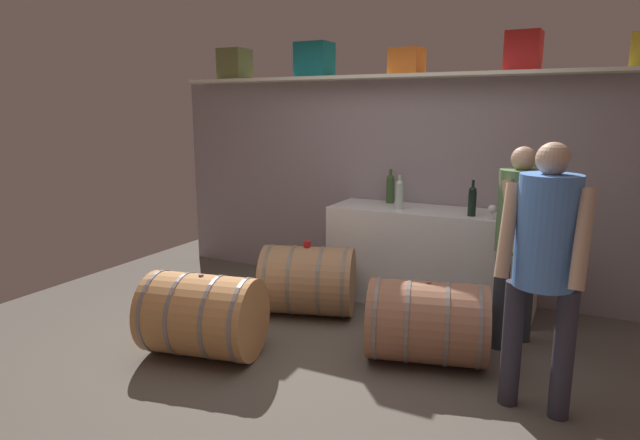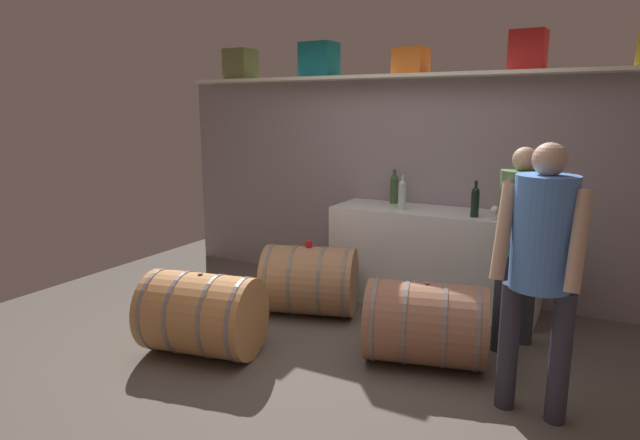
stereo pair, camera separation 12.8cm
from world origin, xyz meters
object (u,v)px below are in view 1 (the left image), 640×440
object	(u,v)px
wine_bottle_green	(390,188)
tasting_cup	(307,244)
wine_bottle_dark	(472,200)
wine_barrel_flank	(203,315)
toolcase_red	(523,51)
wine_glass	(492,210)
work_cabinet	(430,257)
visitor_tasting	(519,226)
wine_bottle_clear	(399,194)
wine_barrel_near	(308,280)
toolcase_teal	(314,60)
winemaker_pouring	(545,252)
toolcase_orange	(407,61)
toolcase_olive	(235,64)
wine_barrel_far	(427,322)

from	to	relation	value
wine_bottle_green	tasting_cup	distance (m)	1.12
wine_bottle_dark	wine_barrel_flank	xyz separation A→B (m)	(-1.58, -1.71, -0.72)
toolcase_red	wine_glass	bearing A→B (deg)	-100.15
work_cabinet	visitor_tasting	distance (m)	1.16
wine_bottle_clear	wine_barrel_near	bearing A→B (deg)	-132.17
toolcase_teal	winemaker_pouring	bearing A→B (deg)	-35.60
toolcase_orange	visitor_tasting	distance (m)	1.96
winemaker_pouring	visitor_tasting	bearing A→B (deg)	-69.11
wine_bottle_green	wine_glass	size ratio (longest dim) A/B	2.64
wine_bottle_green	winemaker_pouring	xyz separation A→B (m)	(1.55, -1.76, -0.05)
wine_bottle_clear	visitor_tasting	distance (m)	1.25
visitor_tasting	toolcase_teal	bearing A→B (deg)	-77.48
wine_bottle_dark	wine_glass	world-z (taller)	wine_bottle_dark
wine_glass	wine_barrel_flank	distance (m)	2.49
toolcase_olive	wine_bottle_dark	xyz separation A→B (m)	(2.69, -0.35, -1.25)
wine_bottle_green	wine_bottle_clear	world-z (taller)	wine_bottle_green
work_cabinet	wine_glass	size ratio (longest dim) A/B	14.90
toolcase_orange	wine_barrel_far	xyz separation A→B (m)	(0.67, -1.44, -1.94)
wine_glass	wine_barrel_flank	bearing A→B (deg)	-137.33
toolcase_red	wine_barrel_near	distance (m)	2.71
toolcase_red	wine_bottle_dark	world-z (taller)	toolcase_red
toolcase_teal	wine_barrel_near	xyz separation A→B (m)	(0.44, -0.98, -1.99)
wine_bottle_green	wine_barrel_far	distance (m)	1.77
wine_barrel_near	wine_barrel_far	xyz separation A→B (m)	(1.20, -0.45, -0.01)
work_cabinet	tasting_cup	bearing A→B (deg)	-139.52
toolcase_orange	wine_glass	xyz separation A→B (m)	(0.92, -0.44, -1.27)
work_cabinet	visitor_tasting	size ratio (longest dim) A/B	1.22
tasting_cup	toolcase_olive	bearing A→B (deg)	145.09
visitor_tasting	wine_bottle_dark	bearing A→B (deg)	-104.11
toolcase_red	wine_bottle_clear	size ratio (longest dim) A/B	1.03
wine_bottle_green	toolcase_teal	bearing A→B (deg)	177.84
wine_bottle_dark	wine_barrel_far	world-z (taller)	wine_bottle_dark
wine_barrel_near	wine_barrel_far	distance (m)	1.29
wine_bottle_dark	visitor_tasting	xyz separation A→B (m)	(0.45, -0.50, -0.09)
wine_bottle_dark	winemaker_pouring	size ratio (longest dim) A/B	0.19
wine_glass	toolcase_orange	bearing A→B (deg)	154.50
toolcase_teal	wine_bottle_dark	xyz separation A→B (m)	(1.71, -0.35, -1.26)
toolcase_red	wine_barrel_near	size ratio (longest dim) A/B	0.35
wine_glass	wine_barrel_far	xyz separation A→B (m)	(-0.25, -0.99, -0.68)
visitor_tasting	wine_bottle_clear	bearing A→B (deg)	-81.62
toolcase_teal	winemaker_pouring	size ratio (longest dim) A/B	0.21
toolcase_olive	wine_bottle_green	world-z (taller)	toolcase_olive
toolcase_teal	wine_barrel_far	distance (m)	2.95
toolcase_teal	wine_bottle_green	size ratio (longest dim) A/B	1.02
toolcase_teal	tasting_cup	size ratio (longest dim) A/B	5.60
work_cabinet	wine_barrel_far	xyz separation A→B (m)	(0.31, -1.22, -0.15)
toolcase_red	toolcase_orange	bearing A→B (deg)	-176.98
winemaker_pouring	tasting_cup	bearing A→B (deg)	-16.15
work_cabinet	wine_bottle_dark	size ratio (longest dim) A/B	5.99
wine_bottle_dark	wine_barrel_near	distance (m)	1.59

